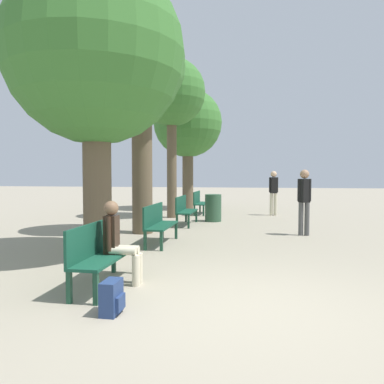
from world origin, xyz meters
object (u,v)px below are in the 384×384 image
(backpack, at_px, (112,298))
(trash_bin, at_px, (213,208))
(tree_row_3, at_px, (188,124))
(pedestrian_near, at_px, (304,198))
(bench_row_3, at_px, (199,201))
(tree_row_1, at_px, (142,73))
(tree_row_2, at_px, (172,94))
(bench_row_0, at_px, (100,250))
(person_seated, at_px, (119,239))
(pedestrian_mid, at_px, (274,190))
(bench_row_2, at_px, (184,208))
(bench_row_1, at_px, (158,221))
(tree_row_0, at_px, (96,57))

(backpack, height_order, trash_bin, trash_bin)
(tree_row_3, height_order, pedestrian_near, tree_row_3)
(bench_row_3, height_order, tree_row_1, tree_row_1)
(trash_bin, bearing_deg, backpack, -91.55)
(bench_row_3, distance_m, tree_row_2, 4.31)
(backpack, bearing_deg, tree_row_2, 98.42)
(bench_row_3, distance_m, pedestrian_near, 5.91)
(bench_row_0, relative_size, person_seated, 1.29)
(tree_row_1, height_order, pedestrian_mid, tree_row_1)
(bench_row_2, relative_size, person_seated, 1.29)
(bench_row_1, bearing_deg, pedestrian_near, 27.55)
(bench_row_3, xyz_separation_m, backpack, (0.57, -10.84, -0.33))
(bench_row_0, relative_size, pedestrian_mid, 0.92)
(trash_bin, bearing_deg, bench_row_3, 109.76)
(person_seated, xyz_separation_m, pedestrian_near, (3.25, 4.93, 0.34))
(bench_row_1, xyz_separation_m, trash_bin, (0.80, 4.33, -0.06))
(bench_row_0, bearing_deg, tree_row_1, 99.83)
(bench_row_1, relative_size, pedestrian_mid, 0.92)
(bench_row_2, xyz_separation_m, tree_row_1, (-0.83, -1.78, 3.79))
(bench_row_1, xyz_separation_m, tree_row_0, (-0.83, -1.45, 3.33))
(tree_row_3, height_order, pedestrian_mid, tree_row_3)
(backpack, xyz_separation_m, pedestrian_near, (2.90, 6.09, 0.80))
(backpack, bearing_deg, tree_row_3, 96.23)
(bench_row_1, bearing_deg, bench_row_3, 90.00)
(bench_row_2, relative_size, pedestrian_mid, 0.92)
(pedestrian_near, xyz_separation_m, pedestrian_mid, (-0.55, 4.72, -0.00))
(backpack, height_order, pedestrian_near, pedestrian_near)
(bench_row_0, xyz_separation_m, bench_row_3, (0.00, 9.85, 0.00))
(tree_row_3, relative_size, pedestrian_near, 3.18)
(bench_row_1, bearing_deg, pedestrian_mid, 65.89)
(person_seated, distance_m, pedestrian_near, 5.91)
(bench_row_1, height_order, bench_row_3, same)
(tree_row_1, bearing_deg, pedestrian_near, 4.09)
(person_seated, height_order, pedestrian_near, pedestrian_near)
(bench_row_3, xyz_separation_m, tree_row_2, (-0.83, -1.37, 4.00))
(tree_row_3, xyz_separation_m, trash_bin, (1.63, -4.24, -3.42))
(bench_row_2, distance_m, backpack, 7.59)
(bench_row_1, distance_m, trash_bin, 4.40)
(tree_row_3, distance_m, backpack, 13.44)
(bench_row_2, bearing_deg, person_seated, -87.97)
(bench_row_2, height_order, bench_row_3, same)
(pedestrian_near, bearing_deg, tree_row_0, -142.85)
(tree_row_3, height_order, person_seated, tree_row_3)
(tree_row_2, bearing_deg, bench_row_0, -84.41)
(tree_row_2, relative_size, backpack, 14.96)
(bench_row_0, xyz_separation_m, tree_row_2, (-0.83, 8.49, 4.00))
(bench_row_2, xyz_separation_m, tree_row_0, (-0.83, -4.73, 3.33))
(bench_row_1, relative_size, person_seated, 1.29)
(pedestrian_near, bearing_deg, tree_row_1, -175.91)
(bench_row_3, height_order, tree_row_0, tree_row_0)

